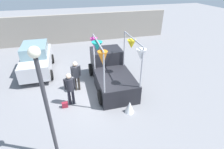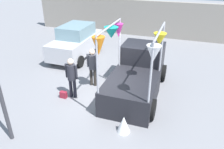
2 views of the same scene
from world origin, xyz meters
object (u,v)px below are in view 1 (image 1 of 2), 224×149
at_px(vendor_truck, 110,71).
at_px(street_lamp, 44,94).
at_px(parked_car, 37,59).
at_px(person_customer, 70,86).
at_px(folded_kite_bundle_white, 130,107).
at_px(person_vendor, 76,73).
at_px(handbag, 65,105).

bearing_deg(vendor_truck, street_lamp, -126.12).
relative_size(vendor_truck, parked_car, 1.02).
xyz_separation_m(vendor_truck, street_lamp, (-3.05, -4.18, 1.83)).
relative_size(person_customer, folded_kite_bundle_white, 2.86).
xyz_separation_m(person_vendor, street_lamp, (-1.09, -3.98, 1.62)).
distance_m(handbag, street_lamp, 3.66).
xyz_separation_m(parked_car, handbag, (1.55, -4.23, -0.80)).
xyz_separation_m(person_vendor, folded_kite_bundle_white, (2.17, -2.52, -0.76)).
distance_m(parked_car, folded_kite_bundle_white, 7.03).
bearing_deg(handbag, street_lamp, -97.52).
bearing_deg(street_lamp, parked_car, 99.95).
bearing_deg(parked_car, folded_kite_bundle_white, -50.32).
bearing_deg(person_customer, person_vendor, 71.15).
xyz_separation_m(vendor_truck, folded_kite_bundle_white, (0.21, -2.72, -0.55)).
height_order(vendor_truck, person_vendor, vendor_truck).
height_order(person_vendor, street_lamp, street_lamp).
relative_size(person_customer, person_vendor, 0.98).
distance_m(parked_car, person_customer, 4.45).
bearing_deg(parked_car, street_lamp, -80.05).
bearing_deg(folded_kite_bundle_white, person_vendor, 130.75).
bearing_deg(person_vendor, parked_car, 128.71).
bearing_deg(street_lamp, handbag, 82.48).
height_order(parked_car, person_customer, parked_car).
bearing_deg(handbag, person_customer, 29.74).
distance_m(vendor_truck, person_vendor, 1.98).
bearing_deg(handbag, person_vendor, 61.30).
bearing_deg(person_vendor, street_lamp, -105.35).
relative_size(person_vendor, handbag, 6.23).
relative_size(vendor_truck, handbag, 14.51).
distance_m(person_customer, folded_kite_bundle_white, 3.00).
relative_size(vendor_truck, person_vendor, 2.33).
relative_size(parked_car, handbag, 14.29).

